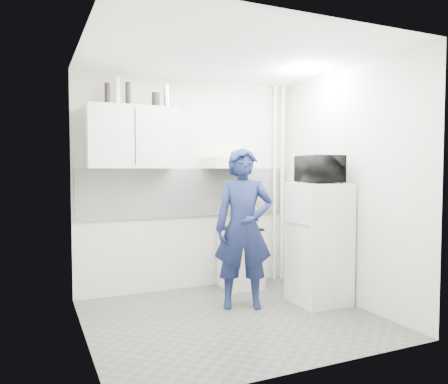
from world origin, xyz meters
name	(u,v)px	position (x,y,z in m)	size (l,w,h in m)	color
floor	(232,318)	(0.00, 0.00, 0.00)	(2.80, 2.80, 0.00)	#54544B
ceiling	(232,55)	(0.00, 0.00, 2.60)	(2.80, 2.80, 0.00)	white
wall_back	(189,184)	(0.00, 1.25, 1.30)	(2.80, 2.80, 0.00)	beige
wall_left	(84,191)	(-1.40, 0.00, 1.30)	(2.60, 2.60, 0.00)	beige
wall_right	(345,186)	(1.40, 0.00, 1.30)	(2.60, 2.60, 0.00)	beige
person	(244,228)	(0.27, 0.28, 0.86)	(0.62, 0.41, 1.71)	#151C41
stove	(241,259)	(0.60, 1.00, 0.36)	(0.46, 0.46, 0.73)	silver
fridge	(319,243)	(1.10, 0.07, 0.67)	(0.55, 0.55, 1.34)	white
stove_top	(241,229)	(0.60, 1.00, 0.74)	(0.44, 0.44, 0.03)	black
saucepan	(244,223)	(0.66, 1.05, 0.80)	(0.16, 0.16, 0.09)	silver
microwave	(320,169)	(1.10, 0.07, 1.49)	(0.37, 0.55, 0.30)	black
bottle_b	(107,94)	(-1.02, 1.07, 2.32)	(0.06, 0.06, 0.24)	black
bottle_c	(117,91)	(-0.91, 1.07, 2.36)	(0.08, 0.08, 0.32)	#B2B7BC
bottle_d	(128,94)	(-0.79, 1.07, 2.33)	(0.06, 0.06, 0.27)	black
canister_b	(156,100)	(-0.47, 1.07, 2.29)	(0.09, 0.09, 0.17)	black
bottle_e	(166,97)	(-0.34, 1.07, 2.34)	(0.07, 0.07, 0.27)	silver
upper_cabinet	(132,137)	(-0.75, 1.07, 1.85)	(1.00, 0.35, 0.70)	white
range_hood	(231,163)	(0.45, 1.00, 1.57)	(0.60, 0.50, 0.14)	silver
backsplash	(190,193)	(0.00, 1.24, 1.20)	(2.74, 0.03, 0.60)	white
pipe_a	(282,183)	(1.30, 1.17, 1.30)	(0.05, 0.05, 2.60)	silver
pipe_b	(274,183)	(1.18, 1.17, 1.30)	(0.04, 0.04, 2.60)	silver
ceiling_spot_fixture	(306,71)	(1.00, 0.20, 2.57)	(0.10, 0.10, 0.02)	white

